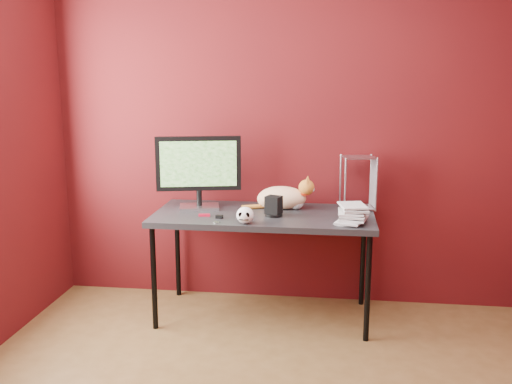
# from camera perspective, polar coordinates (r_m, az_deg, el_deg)

# --- Properties ---
(room) EXTENTS (3.52, 3.52, 2.61)m
(room) POSITION_cam_1_polar(r_m,az_deg,el_deg) (2.43, 0.59, 6.01)
(room) COLOR brown
(room) RESTS_ON ground
(desk) EXTENTS (1.50, 0.70, 0.75)m
(desk) POSITION_cam_1_polar(r_m,az_deg,el_deg) (3.92, 0.78, -2.85)
(desk) COLOR black
(desk) RESTS_ON ground
(monitor) EXTENTS (0.59, 0.25, 0.51)m
(monitor) POSITION_cam_1_polar(r_m,az_deg,el_deg) (4.01, -5.76, 2.34)
(monitor) COLOR #ABABB0
(monitor) RESTS_ON desk
(cat) EXTENTS (0.51, 0.21, 0.24)m
(cat) POSITION_cam_1_polar(r_m,az_deg,el_deg) (4.03, 2.69, -0.52)
(cat) COLOR orange
(cat) RESTS_ON desk
(skull_mug) EXTENTS (0.11, 0.11, 0.11)m
(skull_mug) POSITION_cam_1_polar(r_m,az_deg,el_deg) (3.63, -1.10, -2.33)
(skull_mug) COLOR white
(skull_mug) RESTS_ON desk
(speaker) EXTENTS (0.12, 0.12, 0.14)m
(speaker) POSITION_cam_1_polar(r_m,az_deg,el_deg) (3.82, 1.77, -1.49)
(speaker) COLOR black
(speaker) RESTS_ON desk
(book_stack) EXTENTS (0.22, 0.25, 1.28)m
(book_stack) POSITION_cam_1_polar(r_m,az_deg,el_deg) (3.63, 8.70, 6.93)
(book_stack) COLOR beige
(book_stack) RESTS_ON desk
(wire_rack) EXTENTS (0.25, 0.21, 0.38)m
(wire_rack) POSITION_cam_1_polar(r_m,az_deg,el_deg) (4.07, 10.18, 0.95)
(wire_rack) COLOR #ABABB0
(wire_rack) RESTS_ON desk
(pocket_knife) EXTENTS (0.08, 0.03, 0.02)m
(pocket_knife) POSITION_cam_1_polar(r_m,az_deg,el_deg) (3.84, -5.19, -2.32)
(pocket_knife) COLOR #B40D27
(pocket_knife) RESTS_ON desk
(black_gadget) EXTENTS (0.05, 0.04, 0.02)m
(black_gadget) POSITION_cam_1_polar(r_m,az_deg,el_deg) (3.78, -3.69, -2.49)
(black_gadget) COLOR black
(black_gadget) RESTS_ON desk
(washer) EXTENTS (0.04, 0.04, 0.00)m
(washer) POSITION_cam_1_polar(r_m,az_deg,el_deg) (3.67, -4.00, -3.05)
(washer) COLOR #ABABB0
(washer) RESTS_ON desk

